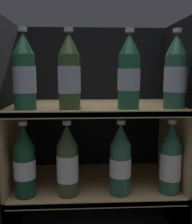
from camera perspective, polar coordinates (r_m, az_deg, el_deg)
fridge_back_wall at (r=1.26m, az=-0.62°, el=-1.27°), size 0.70×0.02×0.84m
fridge_side_left at (r=1.10m, az=-18.29°, el=-3.24°), size 0.02×0.42×0.84m
fridge_side_right at (r=1.13m, az=17.44°, el=-2.87°), size 0.02×0.42×0.84m
shelf_lower at (r=1.13m, az=-0.13°, el=-16.31°), size 0.66×0.38×0.19m
shelf_upper at (r=1.06m, az=-0.14°, el=-5.39°), size 0.66×0.38×0.51m
bottle_upper_front_0 at (r=0.93m, az=-15.36°, el=7.99°), size 0.08×0.08×0.28m
bottle_upper_front_1 at (r=0.91m, az=-5.84°, el=8.23°), size 0.08×0.08×0.28m
bottle_upper_front_2 at (r=0.93m, az=7.18°, el=8.29°), size 0.08×0.08×0.28m
bottle_upper_front_3 at (r=0.97m, az=16.89°, el=7.96°), size 0.08×0.08×0.28m
bottle_lower_front_0 at (r=0.99m, az=-15.30°, el=-10.66°), size 0.08×0.08×0.28m
bottle_lower_front_1 at (r=0.97m, az=-6.23°, el=-10.91°), size 0.08×0.08×0.28m
bottle_lower_front_2 at (r=0.98m, az=5.32°, el=-10.63°), size 0.08×0.08×0.28m
bottle_lower_front_3 at (r=1.02m, az=15.88°, el=-10.19°), size 0.08×0.08×0.28m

